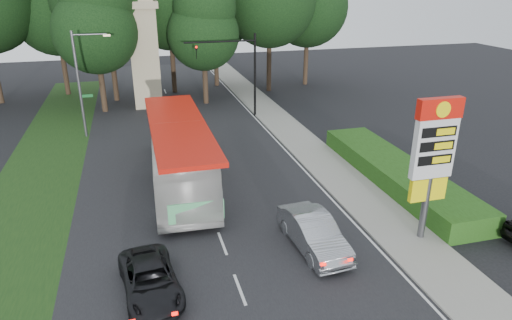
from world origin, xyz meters
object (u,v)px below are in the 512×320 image
object	(u,v)px
gas_station_pylon	(434,151)
suv_charcoal	(150,280)
streetlight_signs	(81,80)
transit_bus	(180,153)
monument	(144,52)
sedan_silver	(314,233)
traffic_signal_mast	(240,64)

from	to	relation	value
gas_station_pylon	suv_charcoal	world-z (taller)	gas_station_pylon
streetlight_signs	transit_bus	xyz separation A→B (m)	(5.97, -10.52, -2.58)
monument	sedan_silver	distance (m)	28.40
gas_station_pylon	monument	world-z (taller)	monument
gas_station_pylon	transit_bus	world-z (taller)	gas_station_pylon
sedan_silver	gas_station_pylon	bearing A→B (deg)	-10.04
monument	suv_charcoal	size ratio (longest dim) A/B	2.24
streetlight_signs	traffic_signal_mast	bearing A→B (deg)	8.92
gas_station_pylon	monument	bearing A→B (deg)	111.80
transit_bus	suv_charcoal	xyz separation A→B (m)	(-2.39, -10.23, -1.23)
traffic_signal_mast	sedan_silver	bearing A→B (deg)	-94.63
traffic_signal_mast	transit_bus	distance (m)	14.47
traffic_signal_mast	streetlight_signs	xyz separation A→B (m)	(-12.67, -1.99, -0.23)
monument	transit_bus	bearing A→B (deg)	-86.96
gas_station_pylon	monument	xyz separation A→B (m)	(-11.20, 28.01, 0.66)
streetlight_signs	transit_bus	world-z (taller)	streetlight_signs
streetlight_signs	suv_charcoal	distance (m)	21.40
streetlight_signs	monument	xyz separation A→B (m)	(4.99, 7.99, 0.67)
monument	sedan_silver	size ratio (longest dim) A/B	2.06
gas_station_pylon	monument	size ratio (longest dim) A/B	0.68
transit_bus	traffic_signal_mast	bearing A→B (deg)	64.31
gas_station_pylon	monument	distance (m)	30.17
traffic_signal_mast	sedan_silver	distance (m)	21.85
streetlight_signs	sedan_silver	world-z (taller)	streetlight_signs
transit_bus	gas_station_pylon	bearing A→B (deg)	-40.41
suv_charcoal	transit_bus	bearing A→B (deg)	70.30
gas_station_pylon	transit_bus	bearing A→B (deg)	137.10
streetlight_signs	sedan_silver	distance (m)	22.60
traffic_signal_mast	suv_charcoal	distance (m)	24.82
sedan_silver	suv_charcoal	bearing A→B (deg)	-173.78
traffic_signal_mast	streetlight_signs	size ratio (longest dim) A/B	0.90
gas_station_pylon	suv_charcoal	xyz separation A→B (m)	(-12.61, -0.74, -3.83)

